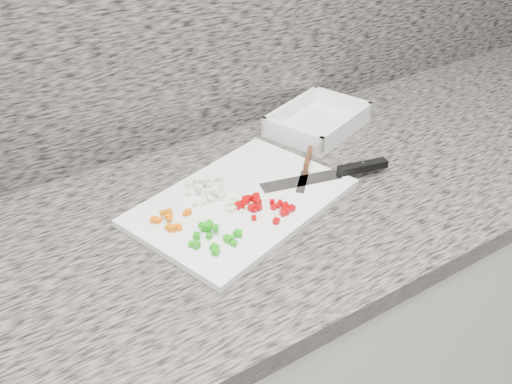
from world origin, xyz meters
TOP-DOWN VIEW (x-y plane):
  - cabinet at (0.00, 1.44)m, footprint 3.92×0.62m
  - countertop at (0.00, 1.44)m, footprint 3.96×0.64m
  - backsplash at (0.00, 1.74)m, footprint 3.92×0.02m
  - cutting_board at (0.08, 1.45)m, footprint 0.46×0.37m
  - carrot_pile at (-0.07, 1.46)m, footprint 0.08×0.07m
  - onion_pile at (0.03, 1.51)m, footprint 0.09×0.10m
  - green_pepper_pile at (-0.03, 1.38)m, footprint 0.10×0.09m
  - red_pepper_pile at (0.09, 1.41)m, footprint 0.09×0.10m
  - garlic_pile at (0.05, 1.43)m, footprint 0.04×0.05m
  - chef_knife at (0.29, 1.42)m, footprint 0.27×0.09m
  - paring_knife at (0.25, 1.48)m, footprint 0.13×0.13m
  - tray at (0.39, 1.62)m, footprint 0.27×0.23m

SIDE VIEW (x-z plane):
  - cabinet at x=0.00m, z-range 0.00..0.86m
  - countertop at x=0.00m, z-range 0.86..0.90m
  - cutting_board at x=0.08m, z-range 0.90..0.91m
  - tray at x=0.39m, z-range 0.89..0.94m
  - garlic_pile at x=0.05m, z-range 0.91..0.92m
  - red_pepper_pile at x=0.09m, z-range 0.91..0.93m
  - chef_knife at x=0.29m, z-range 0.91..0.93m
  - carrot_pile at x=-0.07m, z-range 0.91..0.93m
  - green_pepper_pile at x=-0.03m, z-range 0.91..0.93m
  - paring_knife at x=0.25m, z-range 0.91..0.93m
  - onion_pile at x=0.03m, z-range 0.91..0.93m
  - backsplash at x=0.00m, z-range 0.90..1.50m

